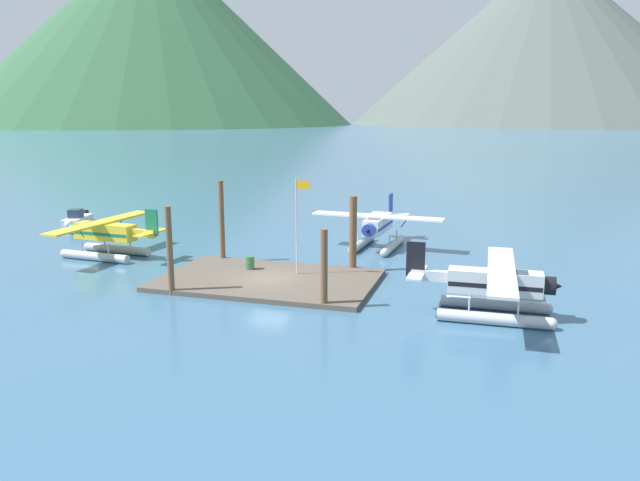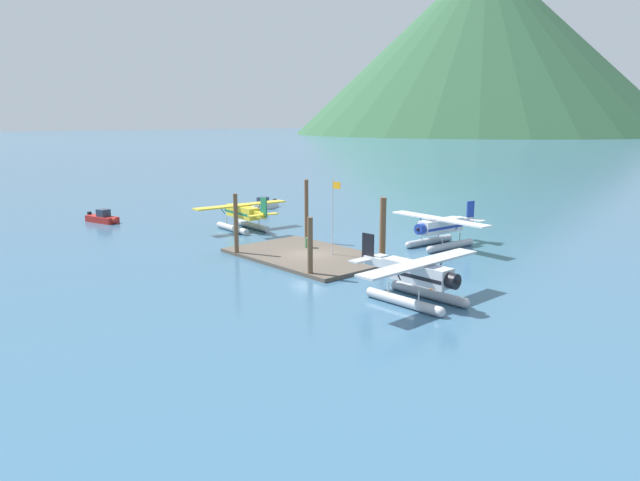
% 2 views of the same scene
% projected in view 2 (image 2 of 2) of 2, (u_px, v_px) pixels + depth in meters
% --- Properties ---
extents(ground_plane, '(1200.00, 1200.00, 0.00)m').
position_uv_depth(ground_plane, '(308.00, 257.00, 49.11)').
color(ground_plane, '#38607F').
extents(dock_platform, '(13.57, 8.59, 0.30)m').
position_uv_depth(dock_platform, '(308.00, 256.00, 49.08)').
color(dock_platform, brown).
rests_on(dock_platform, ground).
extents(piling_near_left, '(0.37, 0.37, 5.31)m').
position_uv_depth(piling_near_left, '(236.00, 225.00, 49.16)').
color(piling_near_left, brown).
rests_on(piling_near_left, ground).
extents(piling_near_right, '(0.40, 0.40, 4.45)m').
position_uv_depth(piling_near_right, '(310.00, 248.00, 42.52)').
color(piling_near_right, brown).
rests_on(piling_near_right, ground).
extents(piling_far_left, '(0.37, 0.37, 5.88)m').
position_uv_depth(piling_far_left, '(306.00, 211.00, 54.94)').
color(piling_far_left, brown).
rests_on(piling_far_left, ground).
extents(piling_far_right, '(0.52, 0.52, 5.15)m').
position_uv_depth(piling_far_right, '(383.00, 229.00, 48.01)').
color(piling_far_right, brown).
rests_on(piling_far_right, ground).
extents(flagpole, '(0.95, 0.10, 6.27)m').
position_uv_depth(flagpole, '(334.00, 209.00, 48.03)').
color(flagpole, silver).
rests_on(flagpole, dock_platform).
extents(fuel_drum, '(0.62, 0.62, 0.88)m').
position_uv_depth(fuel_drum, '(308.00, 243.00, 51.45)').
color(fuel_drum, '#33663D').
rests_on(fuel_drum, dock_platform).
extents(mooring_buoy, '(0.70, 0.70, 0.70)m').
position_uv_depth(mooring_buoy, '(432.00, 293.00, 37.74)').
color(mooring_buoy, orange).
rests_on(mooring_buoy, ground).
extents(mountain_ridge_centre_peak, '(302.04, 302.04, 141.04)m').
position_uv_depth(mountain_ridge_centre_peak, '(482.00, 45.00, 472.25)').
color(mountain_ridge_centre_peak, '#2D5638').
rests_on(mountain_ridge_centre_peak, ground).
extents(seaplane_yellow_port_fwd, '(7.97, 10.47, 3.84)m').
position_uv_depth(seaplane_yellow_port_fwd, '(242.00, 215.00, 61.03)').
color(seaplane_yellow_port_fwd, '#B7BABF').
rests_on(seaplane_yellow_port_fwd, ground).
extents(seaplane_white_bow_right, '(10.47, 7.97, 3.84)m').
position_uv_depth(seaplane_white_bow_right, '(440.00, 230.00, 52.92)').
color(seaplane_white_bow_right, '#B7BABF').
rests_on(seaplane_white_bow_right, ground).
extents(seaplane_silver_stbd_aft, '(7.98, 10.42, 3.84)m').
position_uv_depth(seaplane_silver_stbd_aft, '(417.00, 278.00, 36.74)').
color(seaplane_silver_stbd_aft, '#B7BABF').
rests_on(seaplane_silver_stbd_aft, ground).
extents(boat_red_open_sw, '(4.80, 2.49, 1.50)m').
position_uv_depth(boat_red_open_sw, '(103.00, 218.00, 65.82)').
color(boat_red_open_sw, '#B2231E').
rests_on(boat_red_open_sw, ground).
extents(boat_white_open_west, '(2.58, 4.77, 1.50)m').
position_uv_depth(boat_white_open_west, '(264.00, 205.00, 76.14)').
color(boat_white_open_west, silver).
rests_on(boat_white_open_west, ground).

